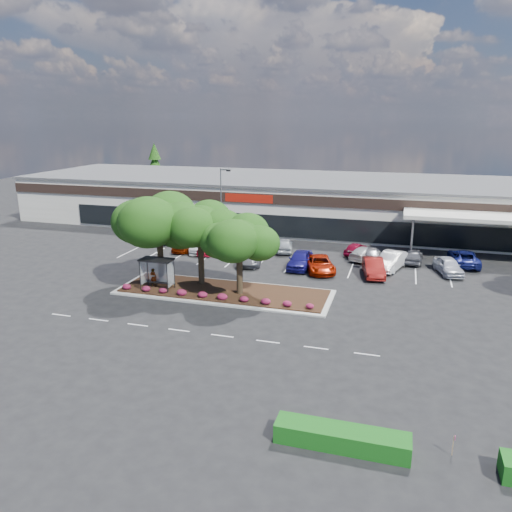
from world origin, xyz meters
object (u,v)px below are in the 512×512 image
(survey_stake, at_px, (454,443))
(car_1, at_px, (208,245))
(car_0, at_px, (186,244))
(light_pole, at_px, (222,212))

(survey_stake, height_order, car_1, car_1)
(car_0, height_order, car_1, car_0)
(light_pole, relative_size, car_0, 1.95)
(car_0, relative_size, car_1, 0.88)
(survey_stake, bearing_deg, car_0, 131.79)
(car_1, bearing_deg, car_0, -179.41)
(car_0, bearing_deg, light_pole, 53.20)
(survey_stake, relative_size, car_0, 0.22)
(light_pole, xyz_separation_m, car_1, (-0.35, -3.57, -3.10))
(car_0, xyz_separation_m, car_1, (2.58, 0.13, -0.02))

